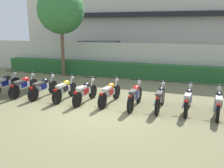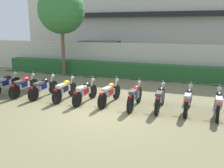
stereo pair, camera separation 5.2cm
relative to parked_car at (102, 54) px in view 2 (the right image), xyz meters
name	(u,v)px [view 2 (the right image)]	position (x,y,z in m)	size (l,w,h in m)	color
ground	(100,112)	(3.50, -9.12, -0.94)	(60.00, 60.00, 0.00)	olive
building	(162,18)	(3.50, 5.34, 2.64)	(22.68, 6.50, 7.15)	beige
compound_wall	(142,60)	(3.50, -2.35, 0.03)	(21.54, 0.30, 1.93)	beige
hedge_row	(139,71)	(3.50, -3.05, -0.52)	(17.23, 0.70, 0.84)	#28602D
parked_car	(102,54)	(0.00, 0.00, 0.00)	(4.52, 2.10, 1.89)	#9EA3A8
tree_near_inspector	(61,10)	(-1.00, -3.69, 2.86)	(2.70, 2.70, 5.16)	brown
motorcycle_in_row_0	(5,84)	(-1.33, -8.23, -0.48)	(0.60, 1.85, 0.97)	black
motorcycle_in_row_1	(24,85)	(-0.39, -8.17, -0.49)	(0.60, 1.82, 0.96)	black
motorcycle_in_row_2	(43,87)	(0.54, -8.11, -0.50)	(0.60, 1.89, 0.94)	black
motorcycle_in_row_3	(65,89)	(1.60, -8.19, -0.49)	(0.60, 1.80, 0.95)	black
motorcycle_in_row_4	(85,92)	(2.53, -8.24, -0.50)	(0.60, 1.81, 0.94)	black
motorcycle_in_row_5	(110,93)	(3.49, -8.08, -0.49)	(0.60, 1.94, 0.96)	black
motorcycle_in_row_6	(135,96)	(4.51, -8.22, -0.48)	(0.60, 1.88, 0.98)	black
motorcycle_in_row_7	(160,97)	(5.41, -8.15, -0.48)	(0.60, 1.84, 0.97)	black
motorcycle_in_row_8	(188,100)	(6.36, -8.08, -0.49)	(0.60, 1.85, 0.96)	black
motorcycle_in_row_9	(218,103)	(7.32, -8.16, -0.49)	(0.60, 1.82, 0.96)	black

